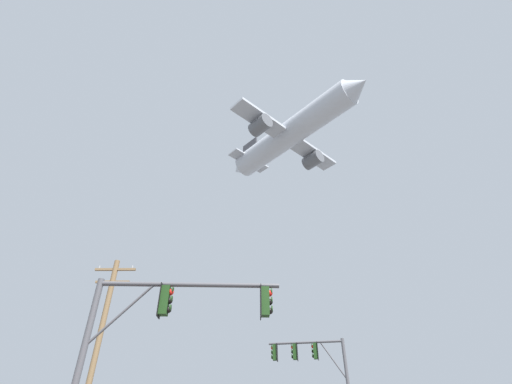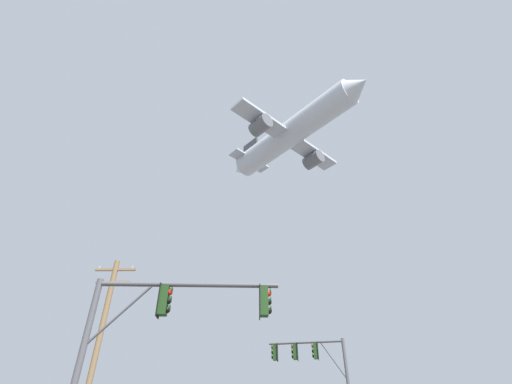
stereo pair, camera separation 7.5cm
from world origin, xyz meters
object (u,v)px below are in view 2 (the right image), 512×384
Objects in this scene: signal_pole_near at (158,325)px; signal_pole_far at (316,367)px; airplane at (291,134)px; utility_pole at (97,348)px.

signal_pole_near is 0.90× the size of signal_pole_far.
signal_pole_far is 31.09m from airplane.
airplane reaches higher than signal_pole_far.
airplane is (0.86, 10.65, 29.19)m from signal_pole_far.
airplane reaches higher than utility_pole.
utility_pole is 35.38m from airplane.
signal_pole_near is 0.62× the size of utility_pole.
signal_pole_near is at bearing -117.29° from signal_pole_far.
utility_pole is 0.51× the size of airplane.
signal_pole_far is at bearing 25.70° from utility_pole.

